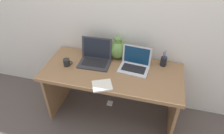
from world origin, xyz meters
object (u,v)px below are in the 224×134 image
object	(u,v)px
laptop_left	(96,56)
coffee_mug	(67,62)
green_vase	(118,49)
power_brick	(110,103)
pen_cup	(163,61)
notebook_stack	(102,86)
laptop_right	(135,63)

from	to	relation	value
laptop_left	coffee_mug	size ratio (longest dim) A/B	3.24
green_vase	power_brick	xyz separation A→B (m)	(-0.07, -0.11, -0.80)
coffee_mug	pen_cup	xyz separation A→B (m)	(1.03, 0.27, 0.01)
notebook_stack	coffee_mug	world-z (taller)	coffee_mug
notebook_stack	power_brick	world-z (taller)	notebook_stack
laptop_right	pen_cup	xyz separation A→B (m)	(0.30, 0.12, -0.01)
laptop_left	pen_cup	size ratio (longest dim) A/B	1.94
laptop_left	coffee_mug	bearing A→B (deg)	-150.88
green_vase	pen_cup	world-z (taller)	green_vase
coffee_mug	pen_cup	distance (m)	1.06
laptop_right	pen_cup	world-z (taller)	laptop_right
laptop_left	coffee_mug	xyz separation A→B (m)	(-0.28, -0.16, -0.03)
notebook_stack	pen_cup	bearing A→B (deg)	42.23
laptop_left	green_vase	bearing A→B (deg)	32.15
laptop_right	coffee_mug	size ratio (longest dim) A/B	3.05
laptop_right	coffee_mug	distance (m)	0.75
green_vase	coffee_mug	distance (m)	0.59
pen_cup	laptop_right	bearing A→B (deg)	-158.68
laptop_right	green_vase	size ratio (longest dim) A/B	1.31
pen_cup	power_brick	world-z (taller)	pen_cup
notebook_stack	power_brick	distance (m)	0.81
green_vase	power_brick	size ratio (longest dim) A/B	3.63
laptop_left	power_brick	distance (m)	0.77
notebook_stack	power_brick	size ratio (longest dim) A/B	2.69
laptop_right	coffee_mug	bearing A→B (deg)	-168.03
laptop_left	power_brick	xyz separation A→B (m)	(0.15, 0.03, -0.76)
pen_cup	green_vase	bearing A→B (deg)	177.03
laptop_left	green_vase	size ratio (longest dim) A/B	1.39
laptop_right	notebook_stack	distance (m)	0.47
laptop_left	coffee_mug	distance (m)	0.32
coffee_mug	pen_cup	world-z (taller)	pen_cup
laptop_left	notebook_stack	world-z (taller)	laptop_left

